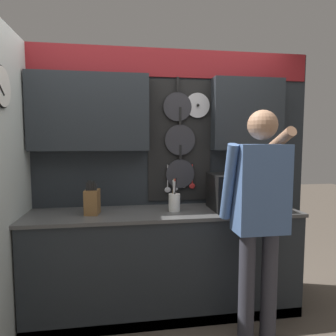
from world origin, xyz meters
The scene contains 7 objects.
ground_plane centered at (0.00, 0.00, 0.00)m, with size 14.00×14.00×0.00m, color brown.
base_cabinet_counter centered at (0.00, 0.00, 0.46)m, with size 2.37×0.59×0.92m.
back_wall_unit centered at (-0.02, 0.26, 1.46)m, with size 2.94×0.20×2.39m.
microwave centered at (0.66, -0.02, 1.08)m, with size 0.47×0.38×0.32m.
knife_block centered at (-0.62, -0.02, 1.03)m, with size 0.13×0.16×0.29m.
utensil_crock centered at (0.08, -0.02, 1.01)m, with size 0.10×0.10×0.30m.
person centered at (0.64, -0.51, 1.06)m, with size 0.54×0.65×1.76m.
Camera 1 is at (-0.36, -2.56, 1.55)m, focal length 32.00 mm.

